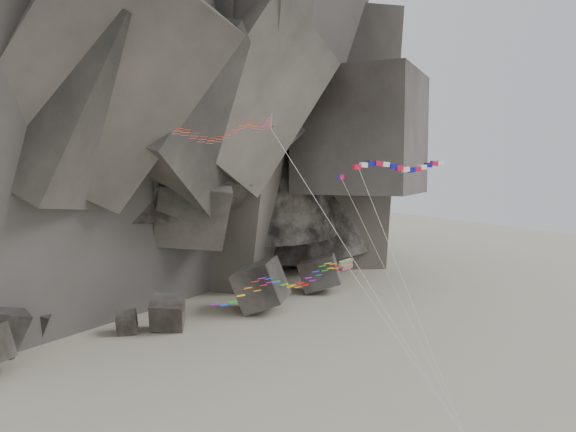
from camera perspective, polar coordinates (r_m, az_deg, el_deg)
ground at (r=52.29m, az=4.93°, el=-20.63°), size 260.00×260.00×0.00m
headland at (r=110.84m, az=-20.22°, el=15.64°), size 110.00×70.00×84.00m
boulder_field at (r=77.52m, az=-15.30°, el=-9.67°), size 62.64×17.11×8.71m
delta_kite at (r=40.63m, az=-6.91°, el=8.51°), size 19.45×11.35×25.10m
banner_kite at (r=51.53m, az=11.41°, el=4.85°), size 9.12×11.38×21.31m
parafoil_kite at (r=43.20m, az=-0.80°, el=-6.70°), size 17.77×9.72×13.14m
pennant_kite at (r=45.42m, az=7.85°, el=-1.27°), size 5.48×9.20×20.22m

